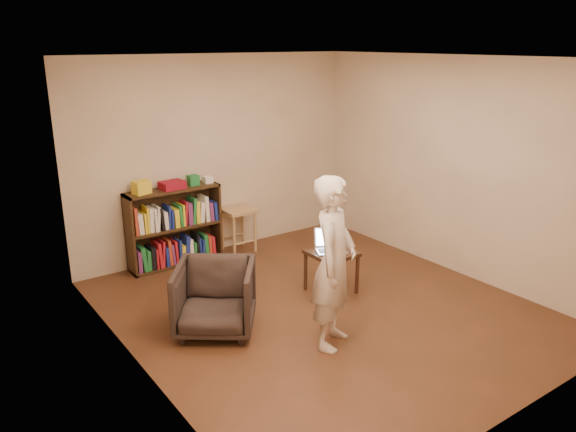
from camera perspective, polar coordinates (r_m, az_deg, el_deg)
floor at (r=6.12m, az=3.48°, el=-9.38°), size 4.50×4.50×0.00m
ceiling at (r=5.46m, az=3.99°, el=15.76°), size 4.50×4.50×0.00m
wall_back at (r=7.48m, az=-7.26°, el=6.09°), size 4.00×0.00×4.00m
wall_left at (r=4.70m, az=-15.59°, el=-1.28°), size 0.00×4.50×4.50m
wall_right at (r=7.05m, az=16.48°, el=4.81°), size 0.00×4.50×4.50m
bookshelf at (r=7.26m, az=-11.47°, el=-1.52°), size 1.20×0.30×1.00m
box_yellow at (r=6.91m, az=-14.66°, el=2.84°), size 0.22×0.18×0.16m
red_cloth at (r=7.07m, az=-11.69°, el=3.10°), size 0.31×0.24×0.10m
box_green at (r=7.21m, az=-9.61°, el=3.62°), size 0.13×0.13×0.13m
box_white at (r=7.29m, az=-8.16°, el=3.67°), size 0.11×0.11×0.09m
stool at (r=7.58m, az=-5.09°, el=-0.07°), size 0.41×0.41×0.60m
armchair at (r=5.59m, az=-7.43°, el=-8.26°), size 1.05×1.06×0.70m
side_table at (r=6.36m, az=4.44°, el=-4.28°), size 0.48×0.48×0.49m
laptop at (r=6.34m, az=4.29°, el=-2.98°), size 0.43×0.41×0.24m
person at (r=5.14m, az=4.69°, el=-4.79°), size 0.71×0.66×1.63m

